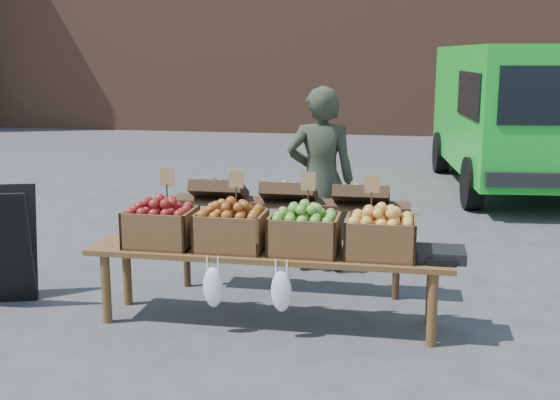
% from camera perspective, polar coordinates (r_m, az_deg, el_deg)
% --- Properties ---
extents(ground, '(80.00, 80.00, 0.00)m').
position_cam_1_polar(ground, '(5.21, -6.47, -10.82)').
color(ground, '#424245').
extents(delivery_van, '(2.61, 4.90, 2.11)m').
position_cam_1_polar(delivery_van, '(10.99, 19.02, 6.25)').
color(delivery_van, green).
rests_on(delivery_van, ground).
extents(vendor, '(0.68, 0.49, 1.72)m').
position_cam_1_polar(vendor, '(6.47, 3.33, 1.65)').
color(vendor, '#2F3627').
rests_on(vendor, ground).
extents(back_table, '(2.10, 0.44, 1.04)m').
position_cam_1_polar(back_table, '(5.89, 0.72, -2.73)').
color(back_table, '#392618').
rests_on(back_table, ground).
extents(display_bench, '(2.70, 0.56, 0.57)m').
position_cam_1_polar(display_bench, '(5.28, -1.00, -7.11)').
color(display_bench, brown).
rests_on(display_bench, ground).
extents(crate_golden_apples, '(0.50, 0.40, 0.28)m').
position_cam_1_polar(crate_golden_apples, '(5.38, -9.66, -2.20)').
color(crate_golden_apples, maroon).
rests_on(crate_golden_apples, display_bench).
extents(crate_russet_pears, '(0.50, 0.40, 0.28)m').
position_cam_1_polar(crate_russet_pears, '(5.22, -3.98, -2.50)').
color(crate_russet_pears, '#9B4A10').
rests_on(crate_russet_pears, display_bench).
extents(crate_red_apples, '(0.50, 0.40, 0.28)m').
position_cam_1_polar(crate_red_apples, '(5.11, 2.01, -2.78)').
color(crate_red_apples, '#5B912F').
rests_on(crate_red_apples, display_bench).
extents(crate_green_apples, '(0.50, 0.40, 0.28)m').
position_cam_1_polar(crate_green_apples, '(5.06, 8.18, -3.04)').
color(crate_green_apples, gold).
rests_on(crate_green_apples, display_bench).
extents(weighing_scale, '(0.34, 0.30, 0.08)m').
position_cam_1_polar(weighing_scale, '(5.09, 12.94, -4.31)').
color(weighing_scale, black).
rests_on(weighing_scale, display_bench).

